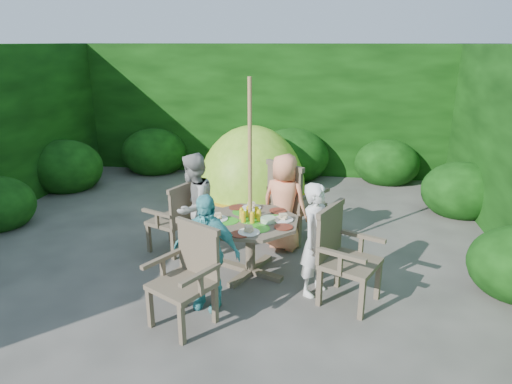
# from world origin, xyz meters

# --- Properties ---
(ground) EXTENTS (60.00, 60.00, 0.00)m
(ground) POSITION_xyz_m (0.00, 0.00, 0.00)
(ground) COLOR #403E39
(ground) RESTS_ON ground
(hedge_enclosure) EXTENTS (9.00, 9.00, 2.50)m
(hedge_enclosure) POSITION_xyz_m (0.00, 1.33, 1.25)
(hedge_enclosure) COLOR black
(hedge_enclosure) RESTS_ON ground
(patio_table) EXTENTS (1.47, 1.47, 0.78)m
(patio_table) POSITION_xyz_m (0.48, -0.63, 0.55)
(patio_table) COLOR #473D2E
(patio_table) RESTS_ON ground
(parasol_pole) EXTENTS (0.06, 0.06, 2.20)m
(parasol_pole) POSITION_xyz_m (0.48, -0.63, 1.10)
(parasol_pole) COLOR olive
(parasol_pole) RESTS_ON ground
(garden_chair_right) EXTENTS (0.70, 0.73, 0.96)m
(garden_chair_right) POSITION_xyz_m (1.49, -1.04, 0.51)
(garden_chair_right) COLOR #473D2E
(garden_chair_right) RESTS_ON ground
(garden_chair_left) EXTENTS (0.62, 0.66, 0.87)m
(garden_chair_left) POSITION_xyz_m (-0.54, -0.21, 0.46)
(garden_chair_left) COLOR #473D2E
(garden_chair_left) RESTS_ON ground
(garden_chair_back) EXTENTS (0.83, 0.81, 1.04)m
(garden_chair_back) POSITION_xyz_m (0.87, 0.39, 0.56)
(garden_chair_back) COLOR #473D2E
(garden_chair_back) RESTS_ON ground
(garden_chair_front) EXTENTS (0.71, 0.69, 0.91)m
(garden_chair_front) POSITION_xyz_m (0.07, -1.65, 0.49)
(garden_chair_front) COLOR #473D2E
(garden_chair_front) RESTS_ON ground
(child_right) EXTENTS (0.46, 0.52, 1.21)m
(child_right) POSITION_xyz_m (1.22, -0.93, 0.60)
(child_right) COLOR white
(child_right) RESTS_ON ground
(child_left) EXTENTS (0.61, 0.72, 1.30)m
(child_left) POSITION_xyz_m (-0.26, -0.33, 0.65)
(child_left) COLOR #979893
(child_left) RESTS_ON ground
(child_back) EXTENTS (0.70, 0.57, 1.24)m
(child_back) POSITION_xyz_m (0.78, 0.11, 0.62)
(child_back) COLOR #FF9669
(child_back) RESTS_ON ground
(child_front) EXTENTS (0.73, 0.40, 1.19)m
(child_front) POSITION_xyz_m (0.18, -1.37, 0.59)
(child_front) COLOR #50B7BC
(child_front) RESTS_ON ground
(dome_tent) EXTENTS (2.17, 2.17, 2.32)m
(dome_tent) POSITION_xyz_m (-0.02, 2.39, 0.00)
(dome_tent) COLOR #75B322
(dome_tent) RESTS_ON ground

